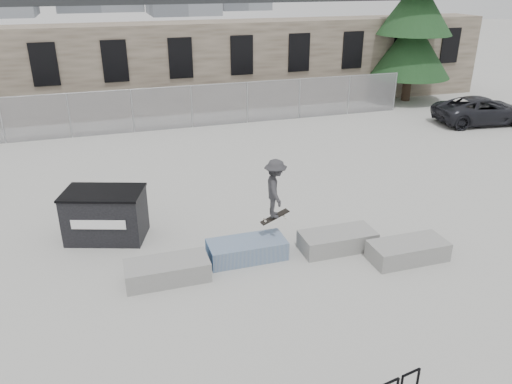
# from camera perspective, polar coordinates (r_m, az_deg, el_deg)

# --- Properties ---
(ground) EXTENTS (120.00, 120.00, 0.00)m
(ground) POSITION_cam_1_polar(r_m,az_deg,el_deg) (13.24, 3.00, -7.22)
(ground) COLOR #A1A09C
(ground) RESTS_ON ground
(stone_wall) EXTENTS (36.00, 2.58, 4.50)m
(stone_wall) POSITION_cam_1_polar(r_m,az_deg,el_deg) (27.53, -8.98, 13.93)
(stone_wall) COLOR brown
(stone_wall) RESTS_ON ground
(chainlink_fence) EXTENTS (22.06, 0.06, 2.02)m
(chainlink_fence) POSITION_cam_1_polar(r_m,az_deg,el_deg) (24.16, -7.37, 9.71)
(chainlink_fence) COLOR gray
(chainlink_fence) RESTS_ON ground
(planter_far_left) EXTENTS (2.00, 0.90, 0.50)m
(planter_far_left) POSITION_cam_1_polar(r_m,az_deg,el_deg) (12.31, -10.11, -8.74)
(planter_far_left) COLOR gray
(planter_far_left) RESTS_ON ground
(planter_center_left) EXTENTS (2.00, 0.90, 0.50)m
(planter_center_left) POSITION_cam_1_polar(r_m,az_deg,el_deg) (12.97, -1.06, -6.50)
(planter_center_left) COLOR #2E538A
(planter_center_left) RESTS_ON ground
(planter_center_right) EXTENTS (2.00, 0.90, 0.50)m
(planter_center_right) POSITION_cam_1_polar(r_m,az_deg,el_deg) (13.56, 9.28, -5.41)
(planter_center_right) COLOR gray
(planter_center_right) RESTS_ON ground
(planter_offset) EXTENTS (2.00, 0.90, 0.50)m
(planter_offset) POSITION_cam_1_polar(r_m,az_deg,el_deg) (13.50, 16.97, -6.36)
(planter_offset) COLOR gray
(planter_offset) RESTS_ON ground
(dumpster) EXTENTS (2.43, 1.90, 1.40)m
(dumpster) POSITION_cam_1_polar(r_m,az_deg,el_deg) (14.35, -16.83, -2.49)
(dumpster) COLOR black
(dumpster) RESTS_ON ground
(spruce_tree) EXTENTS (4.52, 4.52, 11.50)m
(spruce_tree) POSITION_cam_1_polar(r_m,az_deg,el_deg) (30.19, 17.80, 19.04)
(spruce_tree) COLOR #38281E
(spruce_tree) RESTS_ON ground
(suv) EXTENTS (4.93, 2.70, 1.31)m
(suv) POSITION_cam_1_polar(r_m,az_deg,el_deg) (27.11, 24.46, 8.50)
(suv) COLOR black
(suv) RESTS_ON ground
(skateboarder) EXTENTS (0.79, 1.09, 1.71)m
(skateboarder) POSITION_cam_1_polar(r_m,az_deg,el_deg) (12.67, 2.22, 0.38)
(skateboarder) COLOR #2F2F32
(skateboarder) RESTS_ON ground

